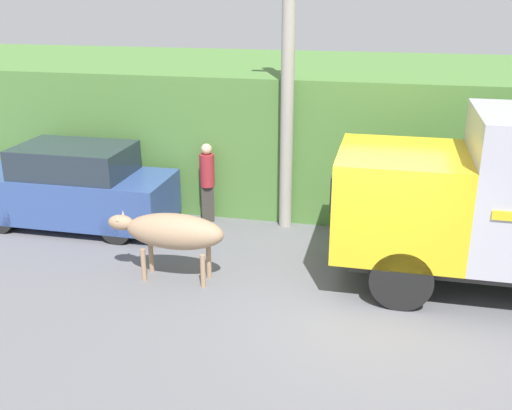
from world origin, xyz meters
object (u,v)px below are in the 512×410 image
object	(u,v)px
brown_cow	(172,232)
pedestrian_on_hill	(207,179)
utility_pole	(288,76)
parked_suv	(73,188)

from	to	relation	value
brown_cow	pedestrian_on_hill	distance (m)	2.86
brown_cow	utility_pole	distance (m)	4.04
pedestrian_on_hill	utility_pole	distance (m)	2.84
brown_cow	utility_pole	xyz separation A→B (m)	(1.48, 2.95, 2.33)
pedestrian_on_hill	utility_pole	bearing A→B (deg)	166.33
brown_cow	pedestrian_on_hill	world-z (taller)	pedestrian_on_hill
utility_pole	pedestrian_on_hill	bearing A→B (deg)	-176.63
pedestrian_on_hill	utility_pole	xyz separation A→B (m)	(1.72, 0.10, 2.25)
parked_suv	utility_pole	size ratio (longest dim) A/B	0.68
brown_cow	parked_suv	world-z (taller)	parked_suv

